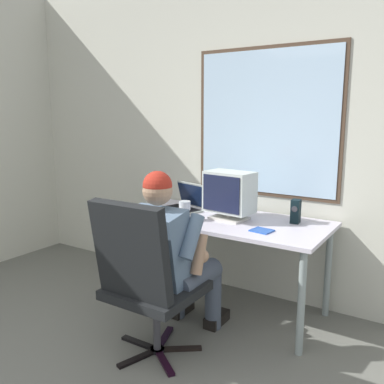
{
  "coord_description": "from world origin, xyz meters",
  "views": [
    {
      "loc": [
        1.48,
        -0.46,
        1.55
      ],
      "look_at": [
        -0.05,
        1.91,
        1.02
      ],
      "focal_mm": 38.61,
      "sensor_mm": 36.0,
      "label": 1
    }
  ],
  "objects_px": {
    "crt_monitor": "(229,193)",
    "desk_speaker": "(296,211)",
    "wine_glass": "(185,206)",
    "desk": "(224,228)",
    "cd_case": "(262,231)",
    "person_seated": "(170,254)",
    "office_chair": "(144,274)",
    "laptop": "(186,203)"
  },
  "relations": [
    {
      "from": "crt_monitor",
      "to": "laptop",
      "type": "distance_m",
      "value": 0.5
    },
    {
      "from": "desk",
      "to": "cd_case",
      "type": "relative_size",
      "value": 10.17
    },
    {
      "from": "person_seated",
      "to": "office_chair",
      "type": "bearing_deg",
      "value": -89.46
    },
    {
      "from": "crt_monitor",
      "to": "laptop",
      "type": "height_order",
      "value": "crt_monitor"
    },
    {
      "from": "cd_case",
      "to": "desk_speaker",
      "type": "bearing_deg",
      "value": 70.61
    },
    {
      "from": "office_chair",
      "to": "person_seated",
      "type": "height_order",
      "value": "person_seated"
    },
    {
      "from": "desk",
      "to": "wine_glass",
      "type": "xyz_separation_m",
      "value": [
        -0.23,
        -0.21,
        0.18
      ]
    },
    {
      "from": "crt_monitor",
      "to": "office_chair",
      "type": "bearing_deg",
      "value": -96.46
    },
    {
      "from": "person_seated",
      "to": "crt_monitor",
      "type": "xyz_separation_m",
      "value": [
        0.11,
        0.63,
        0.33
      ]
    },
    {
      "from": "person_seated",
      "to": "crt_monitor",
      "type": "height_order",
      "value": "person_seated"
    },
    {
      "from": "desk_speaker",
      "to": "person_seated",
      "type": "bearing_deg",
      "value": -125.6
    },
    {
      "from": "cd_case",
      "to": "desk",
      "type": "bearing_deg",
      "value": 156.2
    },
    {
      "from": "wine_glass",
      "to": "desk_speaker",
      "type": "xyz_separation_m",
      "value": [
        0.74,
        0.38,
        -0.02
      ]
    },
    {
      "from": "desk",
      "to": "office_chair",
      "type": "height_order",
      "value": "office_chair"
    },
    {
      "from": "wine_glass",
      "to": "cd_case",
      "type": "xyz_separation_m",
      "value": [
        0.62,
        0.04,
        -0.1
      ]
    },
    {
      "from": "laptop",
      "to": "cd_case",
      "type": "relative_size",
      "value": 2.62
    },
    {
      "from": "crt_monitor",
      "to": "desk_speaker",
      "type": "relative_size",
      "value": 2.19
    },
    {
      "from": "laptop",
      "to": "wine_glass",
      "type": "distance_m",
      "value": 0.36
    },
    {
      "from": "desk",
      "to": "cd_case",
      "type": "distance_m",
      "value": 0.43
    },
    {
      "from": "desk",
      "to": "cd_case",
      "type": "xyz_separation_m",
      "value": [
        0.39,
        -0.17,
        0.08
      ]
    },
    {
      "from": "desk_speaker",
      "to": "desk",
      "type": "bearing_deg",
      "value": -161.45
    },
    {
      "from": "office_chair",
      "to": "cd_case",
      "type": "distance_m",
      "value": 0.89
    },
    {
      "from": "person_seated",
      "to": "wine_glass",
      "type": "distance_m",
      "value": 0.51
    },
    {
      "from": "desk_speaker",
      "to": "crt_monitor",
      "type": "bearing_deg",
      "value": -159.84
    },
    {
      "from": "crt_monitor",
      "to": "desk_speaker",
      "type": "height_order",
      "value": "crt_monitor"
    },
    {
      "from": "office_chair",
      "to": "desk_speaker",
      "type": "height_order",
      "value": "office_chair"
    },
    {
      "from": "crt_monitor",
      "to": "desk_speaker",
      "type": "distance_m",
      "value": 0.51
    },
    {
      "from": "person_seated",
      "to": "cd_case",
      "type": "xyz_separation_m",
      "value": [
        0.46,
        0.46,
        0.12
      ]
    },
    {
      "from": "office_chair",
      "to": "desk_speaker",
      "type": "bearing_deg",
      "value": 62.24
    },
    {
      "from": "laptop",
      "to": "desk_speaker",
      "type": "bearing_deg",
      "value": 4.96
    },
    {
      "from": "crt_monitor",
      "to": "desk_speaker",
      "type": "xyz_separation_m",
      "value": [
        0.47,
        0.17,
        -0.12
      ]
    },
    {
      "from": "office_chair",
      "to": "person_seated",
      "type": "xyz_separation_m",
      "value": [
        -0.0,
        0.28,
        0.05
      ]
    },
    {
      "from": "crt_monitor",
      "to": "wine_glass",
      "type": "xyz_separation_m",
      "value": [
        -0.27,
        -0.21,
        -0.1
      ]
    },
    {
      "from": "crt_monitor",
      "to": "cd_case",
      "type": "xyz_separation_m",
      "value": [
        0.35,
        -0.17,
        -0.2
      ]
    },
    {
      "from": "person_seated",
      "to": "desk_speaker",
      "type": "xyz_separation_m",
      "value": [
        0.58,
        0.81,
        0.21
      ]
    },
    {
      "from": "person_seated",
      "to": "cd_case",
      "type": "relative_size",
      "value": 7.64
    },
    {
      "from": "person_seated",
      "to": "wine_glass",
      "type": "xyz_separation_m",
      "value": [
        -0.17,
        0.42,
        0.23
      ]
    },
    {
      "from": "person_seated",
      "to": "laptop",
      "type": "relative_size",
      "value": 2.92
    },
    {
      "from": "desk_speaker",
      "to": "cd_case",
      "type": "height_order",
      "value": "desk_speaker"
    },
    {
      "from": "wine_glass",
      "to": "cd_case",
      "type": "relative_size",
      "value": 0.95
    },
    {
      "from": "desk",
      "to": "crt_monitor",
      "type": "relative_size",
      "value": 4.12
    },
    {
      "from": "crt_monitor",
      "to": "cd_case",
      "type": "distance_m",
      "value": 0.44
    }
  ]
}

